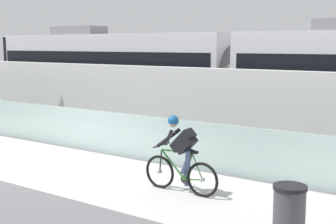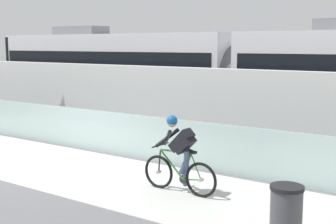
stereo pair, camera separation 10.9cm
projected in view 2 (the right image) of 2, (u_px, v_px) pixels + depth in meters
ground_plane at (47, 164)px, 11.99m from camera, size 200.00×200.00×0.00m
bike_path_deck at (47, 164)px, 11.99m from camera, size 32.00×3.20×0.01m
glass_parapet at (97, 131)px, 13.41m from camera, size 32.00×0.05×1.18m
concrete_barrier_wall at (136, 103)px, 14.78m from camera, size 32.00×0.36×2.38m
tram_rail_near at (179, 129)px, 16.96m from camera, size 32.00×0.08×0.01m
tram_rail_far at (200, 123)px, 18.12m from camera, size 32.00×0.08×0.01m
tram at (241, 78)px, 16.09m from camera, size 22.56×2.54×3.81m
cyclist_on_bike at (180, 156)px, 9.55m from camera, size 1.77×0.58×1.61m
trash_bin at (286, 216)px, 7.01m from camera, size 0.51×0.51×0.96m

